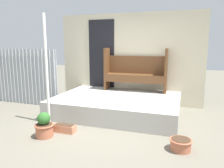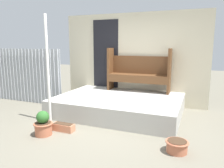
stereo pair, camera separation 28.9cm
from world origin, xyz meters
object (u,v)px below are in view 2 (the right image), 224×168
Objects in this scene: flower_pot_left at (43,125)px; flower_pot_middle at (177,146)px; planter_box_rect at (64,127)px; bench at (139,70)px; support_post at (48,70)px.

flower_pot_left is 2.47m from flower_pot_middle.
flower_pot_middle is at bearing -1.49° from planter_box_rect.
bench is at bearing 67.09° from flower_pot_left.
planter_box_rect is at bearing -111.85° from bench.
flower_pot_left is (0.35, -0.66, -0.97)m from support_post.
support_post is at bearing 171.84° from flower_pot_middle.
flower_pot_left is (-1.14, -2.69, -0.80)m from bench.
planter_box_rect is (-0.90, -2.37, -0.93)m from bench.
bench reaches higher than planter_box_rect.
flower_pot_left reaches higher than flower_pot_middle.
bench is at bearing 53.83° from support_post.
bench is 2.91m from flower_pot_middle.
flower_pot_middle is at bearing -8.16° from support_post.
flower_pot_middle is (2.45, 0.26, -0.10)m from flower_pot_left.
flower_pot_middle is 2.21m from planter_box_rect.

